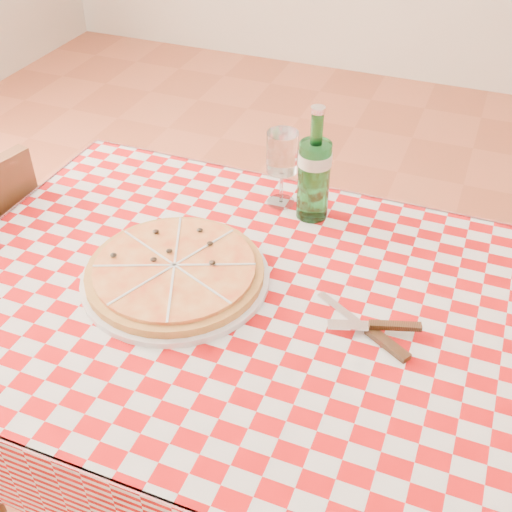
{
  "coord_description": "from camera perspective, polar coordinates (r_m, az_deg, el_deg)",
  "views": [
    {
      "loc": [
        0.35,
        -0.87,
        1.61
      ],
      "look_at": [
        -0.02,
        0.06,
        0.82
      ],
      "focal_mm": 45.0,
      "sensor_mm": 36.0,
      "label": 1
    }
  ],
  "objects": [
    {
      "name": "tablecloth",
      "position": [
        1.27,
        -0.16,
        -4.03
      ],
      "size": [
        1.3,
        0.9,
        0.01
      ],
      "primitive_type": "cube",
      "color": "#A1090B",
      "rests_on": "dining_table"
    },
    {
      "name": "cutlery",
      "position": [
        1.21,
        9.98,
        -6.2
      ],
      "size": [
        0.25,
        0.21,
        0.03
      ],
      "primitive_type": null,
      "rotation": [
        0.0,
        0.0,
        -0.04
      ],
      "color": "silver",
      "rests_on": "tablecloth"
    },
    {
      "name": "dining_table",
      "position": [
        1.34,
        -0.15,
        -7.02
      ],
      "size": [
        1.2,
        0.8,
        0.75
      ],
      "color": "brown",
      "rests_on": "ground"
    },
    {
      "name": "pizza_plate",
      "position": [
        1.31,
        -7.22,
        -1.32
      ],
      "size": [
        0.5,
        0.5,
        0.05
      ],
      "primitive_type": null,
      "rotation": [
        0.0,
        0.0,
        0.39
      ],
      "color": "#BE7D3F",
      "rests_on": "tablecloth"
    },
    {
      "name": "wine_glass",
      "position": [
        1.49,
        2.32,
        7.72
      ],
      "size": [
        0.08,
        0.08,
        0.19
      ],
      "primitive_type": null,
      "rotation": [
        0.0,
        0.0,
        -0.14
      ],
      "color": "white",
      "rests_on": "tablecloth"
    },
    {
      "name": "water_bottle",
      "position": [
        1.43,
        5.23,
        8.13
      ],
      "size": [
        0.08,
        0.08,
        0.27
      ],
      "primitive_type": null,
      "rotation": [
        0.0,
        0.0,
        -0.01
      ],
      "color": "#1B6C2B",
      "rests_on": "tablecloth"
    }
  ]
}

